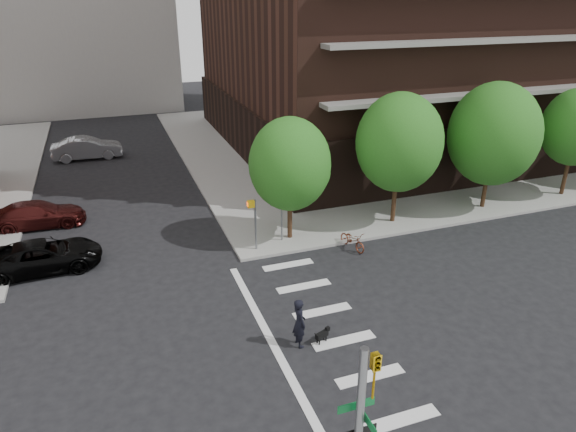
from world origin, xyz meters
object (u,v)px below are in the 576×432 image
scooter (352,240)px  parked_car_silver (87,148)px  parked_car_maroon (38,214)px  dog_walker (299,323)px  parked_car_black (43,256)px

scooter → parked_car_silver: bearing=108.4°
parked_car_maroon → parked_car_silver: size_ratio=0.96×
parked_car_silver → scooter: parked_car_silver is taller
parked_car_maroon → scooter: bearing=-116.9°
parked_car_maroon → scooter: 16.85m
dog_walker → parked_car_black: bearing=41.5°
parked_car_maroon → parked_car_silver: parked_car_silver is taller
parked_car_black → parked_car_silver: size_ratio=1.00×
parked_car_silver → dog_walker: 27.28m
parked_car_silver → scooter: size_ratio=2.82×
parked_car_black → dog_walker: size_ratio=2.65×
parked_car_maroon → parked_car_silver: (2.55, 12.08, 0.13)m
scooter → parked_car_maroon: bearing=138.4°
scooter → dog_walker: size_ratio=0.94×
parked_car_black → parked_car_silver: (1.93, 17.32, 0.13)m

